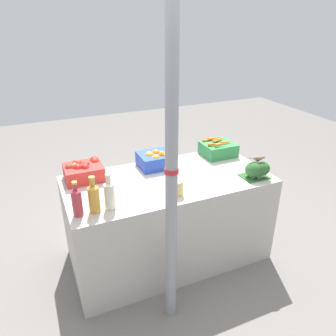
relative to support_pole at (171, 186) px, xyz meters
The scene contains 12 objects.
ground_plane 1.29m from the support_pole, 68.33° to the left, with size 10.00×10.00×0.00m, color slate.
market_table 0.96m from the support_pole, 68.33° to the left, with size 1.74×0.86×0.82m, color #B7B2A8.
support_pole is the anchor object (origin of this frame).
apple_crate 1.01m from the support_pole, 114.78° to the left, with size 0.31×0.27×0.16m.
orange_crate 0.94m from the support_pole, 74.61° to the left, with size 0.31×0.27×0.16m.
carrot_crate 1.29m from the support_pole, 44.49° to the left, with size 0.31×0.27×0.16m.
broccoli_pile 1.01m from the support_pole, 19.23° to the left, with size 0.22×0.19×0.15m.
juice_bottle_ruby 0.68m from the support_pole, 147.52° to the left, with size 0.07×0.07×0.26m.
juice_bottle_amber 0.59m from the support_pole, 141.12° to the left, with size 0.08×0.08×0.28m.
juice_bottle_cloudy 0.51m from the support_pole, 132.68° to the left, with size 0.08×0.08×0.27m.
pickle_jar 0.46m from the support_pole, 59.80° to the left, with size 0.11×0.11×0.12m.
sparrow_bird 1.01m from the support_pole, 19.39° to the left, with size 0.13×0.07×0.05m.
Camera 1 is at (-1.00, -2.28, 2.10)m, focal length 35.00 mm.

